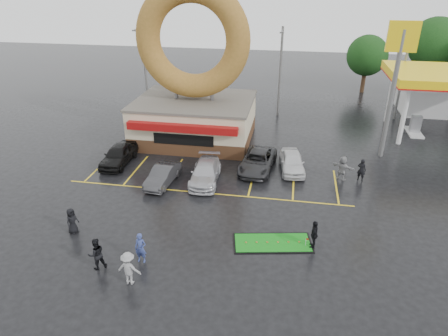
% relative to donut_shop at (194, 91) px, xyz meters
% --- Properties ---
extents(ground, '(120.00, 120.00, 0.00)m').
position_rel_donut_shop_xyz_m(ground, '(3.00, -12.97, -4.46)').
color(ground, black).
rests_on(ground, ground).
extents(donut_shop, '(10.20, 8.70, 13.50)m').
position_rel_donut_shop_xyz_m(donut_shop, '(0.00, 0.00, 0.00)').
color(donut_shop, '#472B19').
rests_on(donut_shop, ground).
extents(gas_station, '(12.30, 13.65, 5.90)m').
position_rel_donut_shop_xyz_m(gas_station, '(23.00, 7.97, -0.77)').
color(gas_station, silver).
rests_on(gas_station, ground).
extents(shell_sign, '(2.20, 0.36, 10.60)m').
position_rel_donut_shop_xyz_m(shell_sign, '(16.00, -0.97, 2.91)').
color(shell_sign, slate).
rests_on(shell_sign, ground).
extents(streetlight_left, '(0.40, 2.21, 9.00)m').
position_rel_donut_shop_xyz_m(streetlight_left, '(-7.00, 6.95, 0.32)').
color(streetlight_left, slate).
rests_on(streetlight_left, ground).
extents(streetlight_mid, '(0.40, 2.21, 9.00)m').
position_rel_donut_shop_xyz_m(streetlight_mid, '(7.00, 7.95, 0.32)').
color(streetlight_mid, slate).
rests_on(streetlight_mid, ground).
extents(streetlight_right, '(0.40, 2.21, 9.00)m').
position_rel_donut_shop_xyz_m(streetlight_right, '(19.00, 8.95, 0.32)').
color(streetlight_right, slate).
rests_on(streetlight_right, ground).
extents(tree_far_c, '(6.30, 6.30, 9.00)m').
position_rel_donut_shop_xyz_m(tree_far_c, '(25.00, 21.03, 1.37)').
color(tree_far_c, '#332114').
rests_on(tree_far_c, ground).
extents(tree_far_d, '(4.90, 4.90, 7.00)m').
position_rel_donut_shop_xyz_m(tree_far_d, '(17.00, 19.03, 0.07)').
color(tree_far_d, '#332114').
rests_on(tree_far_d, ground).
extents(car_black, '(1.85, 4.54, 1.54)m').
position_rel_donut_shop_xyz_m(car_black, '(-4.70, -6.17, -3.69)').
color(car_black, black).
rests_on(car_black, ground).
extents(car_dgrey, '(1.80, 4.09, 1.31)m').
position_rel_donut_shop_xyz_m(car_dgrey, '(-0.26, -8.75, -3.81)').
color(car_dgrey, '#313134').
rests_on(car_dgrey, ground).
extents(car_silver, '(2.26, 4.88, 1.38)m').
position_rel_donut_shop_xyz_m(car_silver, '(2.67, -7.85, -3.77)').
color(car_silver, '#B6B6BB').
rests_on(car_silver, ground).
extents(car_grey, '(2.86, 5.32, 1.42)m').
position_rel_donut_shop_xyz_m(car_grey, '(6.18, -5.27, -3.75)').
color(car_grey, '#2C2B2E').
rests_on(car_grey, ground).
extents(car_white, '(2.24, 4.41, 1.44)m').
position_rel_donut_shop_xyz_m(car_white, '(8.79, -4.97, -3.75)').
color(car_white, silver).
rests_on(car_white, ground).
extents(person_blue, '(0.63, 0.43, 1.70)m').
position_rel_donut_shop_xyz_m(person_blue, '(1.30, -17.21, -3.61)').
color(person_blue, navy).
rests_on(person_blue, ground).
extents(person_blackjkt, '(1.09, 1.06, 1.77)m').
position_rel_donut_shop_xyz_m(person_blackjkt, '(-0.71, -18.10, -3.58)').
color(person_blackjkt, black).
rests_on(person_blackjkt, ground).
extents(person_hoodie, '(1.18, 0.71, 1.80)m').
position_rel_donut_shop_xyz_m(person_hoodie, '(1.33, -18.86, -3.57)').
color(person_hoodie, gray).
rests_on(person_hoodie, ground).
extents(person_bystander, '(0.71, 0.89, 1.60)m').
position_rel_donut_shop_xyz_m(person_bystander, '(-3.54, -15.44, -3.67)').
color(person_bystander, black).
rests_on(person_bystander, ground).
extents(person_cameraman, '(0.51, 1.03, 1.69)m').
position_rel_donut_shop_xyz_m(person_cameraman, '(10.21, -14.40, -3.62)').
color(person_cameraman, black).
rests_on(person_cameraman, ground).
extents(person_walker_near, '(1.78, 1.34, 1.87)m').
position_rel_donut_shop_xyz_m(person_walker_near, '(12.40, -5.88, -3.53)').
color(person_walker_near, gray).
rests_on(person_walker_near, ground).
extents(person_walker_far, '(0.73, 0.63, 1.69)m').
position_rel_donut_shop_xyz_m(person_walker_far, '(13.78, -5.73, -3.62)').
color(person_walker_far, black).
rests_on(person_walker_far, ground).
extents(dumpster, '(1.92, 1.39, 1.30)m').
position_rel_donut_shop_xyz_m(dumpster, '(-4.50, 0.39, -3.81)').
color(dumpster, '#173A16').
rests_on(dumpster, ground).
extents(putting_green, '(4.66, 2.69, 0.55)m').
position_rel_donut_shop_xyz_m(putting_green, '(7.99, -14.46, -4.43)').
color(putting_green, black).
rests_on(putting_green, ground).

